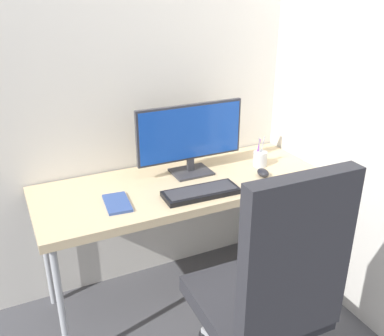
% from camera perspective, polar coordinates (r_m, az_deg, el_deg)
% --- Properties ---
extents(ground_plane, '(8.00, 8.00, 0.00)m').
position_cam_1_polar(ground_plane, '(2.68, -1.14, -16.27)').
color(ground_plane, '#4C4C51').
extents(wall_back, '(2.70, 0.04, 2.80)m').
position_cam_1_polar(wall_back, '(2.39, -4.86, 15.82)').
color(wall_back, silver).
rests_on(wall_back, ground_plane).
extents(wall_side_right, '(0.04, 1.75, 2.80)m').
position_cam_1_polar(wall_side_right, '(2.40, 18.78, 14.75)').
color(wall_side_right, silver).
rests_on(wall_side_right, ground_plane).
extents(desk, '(1.56, 0.60, 0.74)m').
position_cam_1_polar(desk, '(2.30, -1.28, -2.93)').
color(desk, '#D1B78C').
rests_on(desk, ground_plane).
extents(office_chair, '(0.61, 0.64, 1.15)m').
position_cam_1_polar(office_chair, '(1.79, 10.56, -15.62)').
color(office_chair, black).
rests_on(office_chair, ground_plane).
extents(monitor, '(0.61, 0.17, 0.39)m').
position_cam_1_polar(monitor, '(2.32, -0.21, 4.37)').
color(monitor, '#333338').
rests_on(monitor, desk).
extents(keyboard, '(0.39, 0.16, 0.03)m').
position_cam_1_polar(keyboard, '(2.14, 1.21, -3.28)').
color(keyboard, black).
rests_on(keyboard, desk).
extents(mouse, '(0.06, 0.09, 0.04)m').
position_cam_1_polar(mouse, '(2.37, 9.50, -0.63)').
color(mouse, black).
rests_on(mouse, desk).
extents(pen_holder, '(0.08, 0.08, 0.18)m').
position_cam_1_polar(pen_holder, '(2.50, 9.10, 1.27)').
color(pen_holder, silver).
rests_on(pen_holder, desk).
extents(notebook, '(0.13, 0.21, 0.01)m').
position_cam_1_polar(notebook, '(2.09, -9.99, -4.65)').
color(notebook, '#334C8C').
rests_on(notebook, desk).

